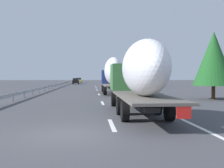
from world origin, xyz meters
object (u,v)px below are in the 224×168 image
(truck_lead, at_px, (113,74))
(truck_trailing, at_px, (140,74))
(car_black_suv, at_px, (76,81))
(car_yellow_coupe, at_px, (79,80))
(road_sign, at_px, (120,76))

(truck_lead, height_order, truck_trailing, truck_lead)
(truck_trailing, xyz_separation_m, car_black_suv, (65.48, 7.24, -1.42))
(car_black_suv, relative_size, car_yellow_coupe, 1.07)
(truck_trailing, xyz_separation_m, road_sign, (39.63, -3.10, 0.03))
(car_black_suv, bearing_deg, truck_lead, -171.04)
(car_yellow_coupe, distance_m, road_sign, 43.82)
(road_sign, bearing_deg, truck_lead, 171.23)
(truck_lead, xyz_separation_m, car_yellow_coupe, (62.66, 7.18, -1.64))
(car_black_suv, height_order, car_yellow_coupe, car_yellow_coupe)
(car_yellow_coupe, height_order, road_sign, road_sign)
(truck_trailing, height_order, car_black_suv, truck_trailing)
(car_black_suv, height_order, road_sign, road_sign)
(truck_lead, relative_size, car_yellow_coupe, 2.92)
(truck_lead, bearing_deg, car_yellow_coupe, 6.54)
(truck_lead, height_order, car_black_suv, truck_lead)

